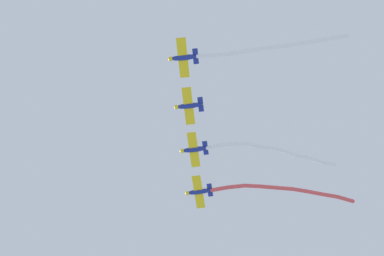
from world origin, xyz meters
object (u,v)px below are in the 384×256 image
(airplane_right_wing, at_px, (189,106))
(airplane_slot, at_px, (183,58))
(airplane_left_wing, at_px, (194,149))
(airplane_lead, at_px, (199,192))

(airplane_right_wing, xyz_separation_m, airplane_slot, (6.95, 4.26, 0.30))
(airplane_left_wing, bearing_deg, airplane_slot, 91.37)
(airplane_lead, height_order, airplane_slot, airplane_slot)
(airplane_left_wing, distance_m, airplane_right_wing, 8.15)
(airplane_lead, xyz_separation_m, airplane_slot, (20.84, 12.77, 0.30))
(airplane_right_wing, relative_size, airplane_slot, 1.00)
(airplane_lead, distance_m, airplane_right_wing, 16.30)
(airplane_lead, relative_size, airplane_right_wing, 1.01)
(airplane_lead, bearing_deg, airplane_left_wing, 92.17)
(airplane_lead, distance_m, airplane_left_wing, 8.15)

